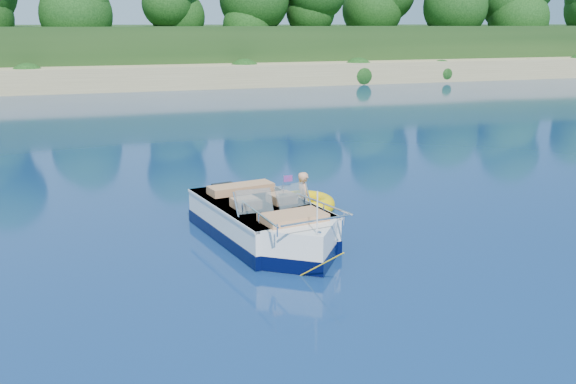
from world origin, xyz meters
The scene contains 6 objects.
ground centered at (0.00, 0.00, 0.00)m, with size 160.00×160.00×0.00m, color #0A1F4A.
shoreline centered at (0.00, 63.77, 0.98)m, with size 170.00×59.00×6.00m.
treeline centered at (0.04, 41.01, 5.55)m, with size 150.00×7.12×8.19m.
motorboat centered at (0.10, 3.84, 0.33)m, with size 2.40×5.04×1.69m.
tow_tube centered at (1.59, 5.88, 0.10)m, with size 1.60×1.60×0.39m.
boy centered at (1.60, 5.97, 0.00)m, with size 0.51×0.33×1.39m, color tan.
Camera 1 is at (-3.27, -7.87, 4.25)m, focal length 40.00 mm.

